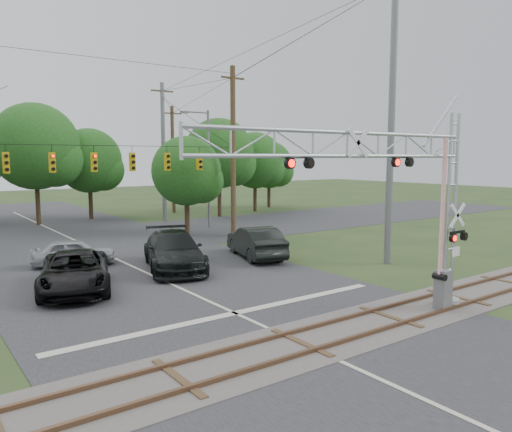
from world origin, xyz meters
TOP-DOWN VIEW (x-y plane):
  - ground at (0.00, 0.00)m, footprint 160.00×160.00m
  - road_main at (0.00, 10.00)m, footprint 14.00×90.00m
  - road_cross at (0.00, 24.00)m, footprint 90.00×12.00m
  - railroad_track at (0.00, 2.00)m, footprint 90.00×3.20m
  - crossing_gantry at (3.54, 1.64)m, footprint 11.30×0.89m
  - traffic_signal_span at (0.88, 20.00)m, footprint 19.34×0.36m
  - pickup_black at (-3.61, 11.86)m, footprint 4.30×6.31m
  - car_dark at (1.47, 13.09)m, footprint 4.43×6.74m
  - sedan_silver at (-2.25, 16.73)m, footprint 4.31×2.66m
  - suv_dark at (6.36, 13.04)m, footprint 3.19×5.48m
  - streetlight at (10.03, 24.50)m, footprint 2.39×0.25m
  - utility_poles at (2.95, 21.77)m, footprint 25.68×28.20m
  - treeline at (-0.32, 33.45)m, footprint 51.33×23.72m

SIDE VIEW (x-z plane):
  - ground at x=0.00m, z-range 0.00..0.00m
  - road_main at x=0.00m, z-range 0.00..0.02m
  - road_cross at x=0.00m, z-range 0.00..0.02m
  - railroad_track at x=0.00m, z-range -0.05..0.11m
  - sedan_silver at x=-2.25m, z-range 0.00..1.37m
  - pickup_black at x=-3.61m, z-range 0.00..1.61m
  - suv_dark at x=6.36m, z-range 0.00..1.71m
  - car_dark at x=1.47m, z-range 0.00..1.82m
  - crossing_gantry at x=3.54m, z-range 0.88..7.86m
  - streetlight at x=10.03m, z-range 0.53..9.48m
  - treeline at x=-0.32m, z-range 0.60..10.30m
  - traffic_signal_span at x=0.88m, z-range -0.12..11.38m
  - utility_poles at x=2.95m, z-range -1.26..13.30m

